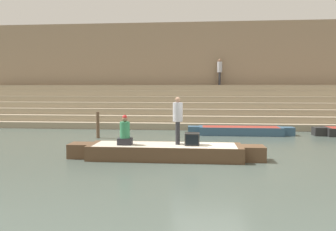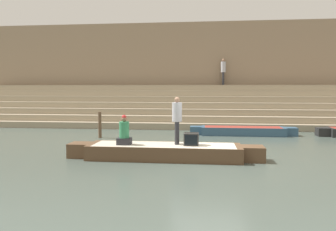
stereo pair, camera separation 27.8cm
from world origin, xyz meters
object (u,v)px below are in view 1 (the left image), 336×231
(tv_set, at_px, (192,139))
(mooring_post, at_px, (98,125))
(person_standing, at_px, (178,117))
(moored_boat_shore, at_px, (240,130))
(rowboat_main, at_px, (165,151))
(person_rowing, at_px, (125,133))
(person_on_steps, at_px, (220,70))

(tv_set, bearing_deg, mooring_post, 137.87)
(person_standing, height_order, moored_boat_shore, person_standing)
(rowboat_main, xyz_separation_m, moored_boat_shore, (3.34, 6.13, -0.04))
(person_standing, bearing_deg, person_rowing, -176.86)
(rowboat_main, distance_m, tv_set, 1.03)
(rowboat_main, bearing_deg, person_on_steps, 75.91)
(rowboat_main, relative_size, person_on_steps, 3.75)
(rowboat_main, distance_m, mooring_post, 5.79)
(person_rowing, distance_m, person_on_steps, 12.89)
(rowboat_main, relative_size, mooring_post, 5.27)
(person_standing, bearing_deg, person_on_steps, 73.74)
(person_rowing, relative_size, tv_set, 2.06)
(rowboat_main, xyz_separation_m, mooring_post, (-3.72, 4.42, 0.37))
(mooring_post, bearing_deg, moored_boat_shore, 13.63)
(moored_boat_shore, height_order, person_on_steps, person_on_steps)
(person_rowing, relative_size, mooring_post, 0.80)
(person_standing, height_order, tv_set, person_standing)
(person_standing, distance_m, moored_boat_shore, 6.76)
(rowboat_main, height_order, moored_boat_shore, rowboat_main)
(person_rowing, bearing_deg, rowboat_main, 17.54)
(tv_set, bearing_deg, person_standing, 164.77)
(person_rowing, xyz_separation_m, moored_boat_shore, (4.70, 6.26, -0.67))
(person_standing, bearing_deg, moored_boat_shore, 58.45)
(person_on_steps, bearing_deg, person_rowing, -34.37)
(rowboat_main, relative_size, person_rowing, 6.56)
(person_rowing, height_order, tv_set, person_rowing)
(moored_boat_shore, distance_m, person_on_steps, 6.68)
(person_rowing, height_order, person_on_steps, person_on_steps)
(mooring_post, xyz_separation_m, person_on_steps, (6.34, 7.38, 3.04))
(tv_set, xyz_separation_m, moored_boat_shore, (2.41, 6.14, -0.48))
(rowboat_main, bearing_deg, person_standing, 16.87)
(tv_set, bearing_deg, person_rowing, -175.38)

